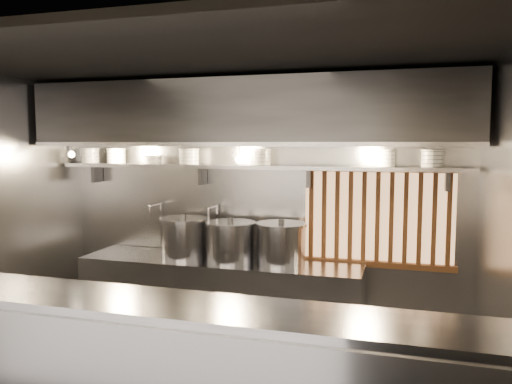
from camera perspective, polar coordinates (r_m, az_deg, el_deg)
The scene contains 21 objects.
ceiling at distance 4.09m, azimuth -5.98°, elevation 15.00°, with size 4.50×4.50×0.00m, color black.
wall_back at distance 5.50m, azimuth 0.10°, elevation -2.02°, with size 4.50×4.50×0.00m, color gray.
wall_right at distance 3.88m, azimuth 26.94°, elevation -5.87°, with size 3.00×3.00×0.00m, color gray.
cooking_bench at distance 5.46m, azimuth -4.10°, elevation -12.32°, with size 3.00×0.70×0.90m, color #9C9CA1.
bowl_shelf at distance 5.29m, azimuth -0.44°, elevation 2.89°, with size 4.40×0.34×0.04m, color #9C9CA1.
exhaust_hood at distance 5.08m, azimuth -1.17°, elevation 8.92°, with size 4.40×0.81×0.65m.
wood_screen at distance 5.25m, azimuth 13.73°, elevation -2.77°, with size 1.56×0.09×1.04m.
faucet_left at distance 5.82m, azimuth -11.22°, elevation -2.63°, with size 0.04×0.30×0.50m.
faucet_right at distance 5.53m, azimuth -4.77°, elevation -2.97°, with size 0.04×0.30×0.50m.
heat_lamp at distance 5.72m, azimuth -20.46°, elevation 4.62°, with size 0.25×0.35×0.20m.
pendant_bulb at distance 5.20m, azimuth -1.88°, elevation 3.75°, with size 0.09×0.09×0.19m.
stock_pot_left at distance 5.46m, azimuth -8.27°, elevation -5.15°, with size 0.66×0.66×0.47m.
stock_pot_mid at distance 5.25m, azimuth -2.95°, elevation -5.64°, with size 0.67×0.67×0.45m.
stock_pot_right at distance 5.13m, azimuth 2.90°, elevation -5.85°, with size 0.68×0.68×0.46m.
bowl_stack_0 at distance 6.15m, azimuth -18.42°, elevation 3.97°, with size 0.21×0.21×0.17m.
bowl_stack_1 at distance 5.96m, azimuth -15.67°, elevation 4.00°, with size 0.22×0.22×0.17m.
bowl_stack_2 at distance 5.73m, azimuth -11.73°, elevation 3.66°, with size 0.22×0.22×0.09m.
bowl_stack_3 at distance 5.54m, azimuth -7.66°, elevation 4.05°, with size 0.23×0.23×0.17m.
bowl_stack_4 at distance 5.26m, azimuth 0.50°, elevation 4.02°, with size 0.23×0.23×0.17m.
bowl_stack_5 at distance 5.06m, azimuth 14.62°, elevation 3.78°, with size 0.20×0.20×0.17m.
bowl_stack_6 at distance 5.07m, azimuth 19.50°, elevation 3.64°, with size 0.22×0.22×0.17m.
Camera 1 is at (1.52, -3.74, 2.13)m, focal length 35.00 mm.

